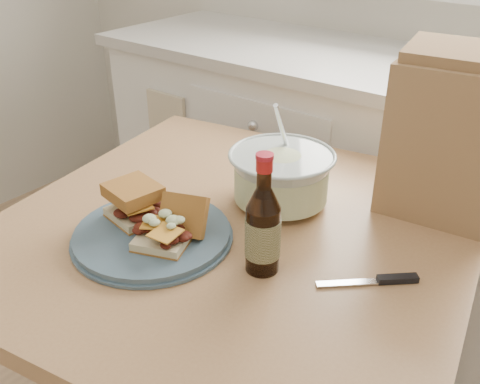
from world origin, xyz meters
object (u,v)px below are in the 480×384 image
Objects in this scene: coleslaw_bowl at (281,179)px; beer_bottle at (263,228)px; paper_bag at (451,142)px; dining_table at (234,269)px; plate at (152,235)px.

coleslaw_bowl is 0.25m from beer_bottle.
beer_bottle is (0.11, -0.22, 0.03)m from coleslaw_bowl.
beer_bottle is at bearing -120.41° from paper_bag.
beer_bottle is at bearing -42.56° from dining_table.
paper_bag reaches higher than plate.
plate is at bearing -113.25° from coleslaw_bowl.
dining_table is 0.26m from beer_bottle.
plate is at bearing -151.16° from beer_bottle.
dining_table is 0.53m from paper_bag.
beer_bottle reaches higher than plate.
coleslaw_bowl is 1.00× the size of beer_bottle.
plate is 0.25m from beer_bottle.
dining_table is 3.37× the size of paper_bag.
dining_table is 4.71× the size of beer_bottle.
coleslaw_bowl and beer_bottle have the same top height.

